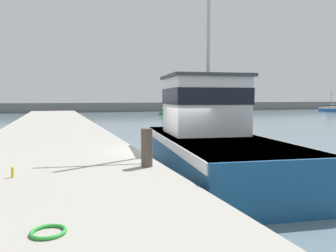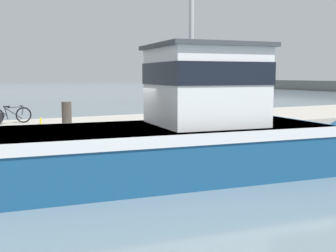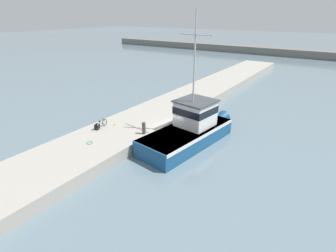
# 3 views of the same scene
# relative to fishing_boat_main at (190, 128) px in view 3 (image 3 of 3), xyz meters

# --- Properties ---
(ground_plane) EXTENTS (320.00, 320.00, 0.00)m
(ground_plane) POSITION_rel_fishing_boat_main_xyz_m (-1.59, 0.11, -1.35)
(ground_plane) COLOR slate
(dock_pier) EXTENTS (5.94, 80.00, 0.98)m
(dock_pier) POSITION_rel_fishing_boat_main_xyz_m (-5.62, 0.11, -0.86)
(dock_pier) COLOR #A39E93
(dock_pier) RESTS_ON ground_plane
(fishing_boat_main) EXTENTS (4.71, 11.10, 10.83)m
(fishing_boat_main) POSITION_rel_fishing_boat_main_xyz_m (0.00, 0.00, 0.00)
(fishing_boat_main) COLOR navy
(fishing_boat_main) RESTS_ON ground_plane
(bicycle_touring) EXTENTS (0.54, 1.69, 0.70)m
(bicycle_touring) POSITION_rel_fishing_boat_main_xyz_m (-7.19, -3.88, -0.05)
(bicycle_touring) COLOR black
(bicycle_touring) RESTS_ON dock_pier
(mooring_post) EXTENTS (0.31, 0.31, 1.05)m
(mooring_post) POSITION_rel_fishing_boat_main_xyz_m (-3.15, -2.54, 0.16)
(mooring_post) COLOR #51473D
(mooring_post) RESTS_ON dock_pier
(hose_coil) EXTENTS (0.50, 0.50, 0.05)m
(hose_coil) POSITION_rel_fishing_boat_main_xyz_m (-5.63, -6.39, -0.34)
(hose_coil) COLOR green
(hose_coil) RESTS_ON dock_pier
(water_bottle_by_bike) EXTENTS (0.07, 0.07, 0.25)m
(water_bottle_by_bike) POSITION_rel_fishing_boat_main_xyz_m (-6.48, -2.69, -0.24)
(water_bottle_by_bike) COLOR yellow
(water_bottle_by_bike) RESTS_ON dock_pier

